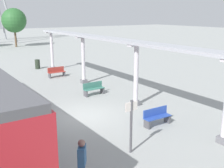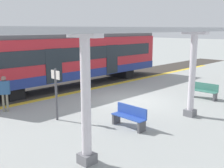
{
  "view_description": "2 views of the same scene",
  "coord_description": "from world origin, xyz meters",
  "px_view_note": "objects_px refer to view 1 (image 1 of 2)",
  "views": [
    {
      "loc": [
        -6.52,
        -12.54,
        5.45
      ],
      "look_at": [
        1.22,
        -1.08,
        1.85
      ],
      "focal_mm": 44.06,
      "sensor_mm": 36.0,
      "label": 1
    },
    {
      "loc": [
        9.07,
        -10.92,
        3.83
      ],
      "look_at": [
        0.79,
        -2.39,
        1.38
      ],
      "focal_mm": 43.39,
      "sensor_mm": 36.0,
      "label": 2
    }
  ],
  "objects_px": {
    "trash_bin": "(37,64)",
    "canopy_pillar_fourth": "(83,60)",
    "bench_far_end": "(56,72)",
    "passenger_waiting_near_edge": "(82,158)",
    "canopy_pillar_third": "(136,75)",
    "canopy_pillar_fifth": "(52,51)",
    "bench_near_end": "(94,88)",
    "bench_mid_platform": "(157,116)",
    "platform_info_sign": "(131,121)"
  },
  "relations": [
    {
      "from": "trash_bin",
      "to": "canopy_pillar_fourth",
      "type": "bearing_deg",
      "value": -82.16
    },
    {
      "from": "bench_far_end",
      "to": "passenger_waiting_near_edge",
      "type": "xyz_separation_m",
      "value": [
        -5.58,
        -15.25,
        0.62
      ]
    },
    {
      "from": "canopy_pillar_third",
      "to": "canopy_pillar_fifth",
      "type": "bearing_deg",
      "value": 90.0
    },
    {
      "from": "bench_near_end",
      "to": "bench_far_end",
      "type": "distance_m",
      "value": 6.47
    },
    {
      "from": "bench_mid_platform",
      "to": "bench_far_end",
      "type": "xyz_separation_m",
      "value": [
        0.09,
        12.76,
        0.0
      ]
    },
    {
      "from": "canopy_pillar_third",
      "to": "bench_mid_platform",
      "type": "xyz_separation_m",
      "value": [
        -1.02,
        -2.94,
        -1.44
      ]
    },
    {
      "from": "canopy_pillar_fifth",
      "to": "bench_mid_platform",
      "type": "bearing_deg",
      "value": -93.68
    },
    {
      "from": "canopy_pillar_fourth",
      "to": "trash_bin",
      "type": "distance_m",
      "value": 7.93
    },
    {
      "from": "canopy_pillar_fifth",
      "to": "bench_mid_platform",
      "type": "relative_size",
      "value": 2.45
    },
    {
      "from": "canopy_pillar_fifth",
      "to": "canopy_pillar_fourth",
      "type": "bearing_deg",
      "value": -90.0
    },
    {
      "from": "bench_near_end",
      "to": "trash_bin",
      "type": "height_order",
      "value": "trash_bin"
    },
    {
      "from": "bench_far_end",
      "to": "passenger_waiting_near_edge",
      "type": "distance_m",
      "value": 16.25
    },
    {
      "from": "bench_mid_platform",
      "to": "canopy_pillar_third",
      "type": "bearing_deg",
      "value": 70.85
    },
    {
      "from": "trash_bin",
      "to": "bench_mid_platform",
      "type": "bearing_deg",
      "value": -89.85
    },
    {
      "from": "bench_far_end",
      "to": "platform_info_sign",
      "type": "height_order",
      "value": "platform_info_sign"
    },
    {
      "from": "platform_info_sign",
      "to": "trash_bin",
      "type": "bearing_deg",
      "value": 81.67
    },
    {
      "from": "bench_near_end",
      "to": "bench_mid_platform",
      "type": "xyz_separation_m",
      "value": [
        -0.04,
        -6.29,
        0.0
      ]
    },
    {
      "from": "canopy_pillar_fourth",
      "to": "passenger_waiting_near_edge",
      "type": "bearing_deg",
      "value": -118.54
    },
    {
      "from": "trash_bin",
      "to": "canopy_pillar_fifth",
      "type": "bearing_deg",
      "value": -51.47
    },
    {
      "from": "trash_bin",
      "to": "passenger_waiting_near_edge",
      "type": "distance_m",
      "value": 20.46
    },
    {
      "from": "bench_far_end",
      "to": "trash_bin",
      "type": "height_order",
      "value": "trash_bin"
    },
    {
      "from": "trash_bin",
      "to": "bench_near_end",
      "type": "bearing_deg",
      "value": -89.55
    },
    {
      "from": "trash_bin",
      "to": "passenger_waiting_near_edge",
      "type": "height_order",
      "value": "passenger_waiting_near_edge"
    },
    {
      "from": "bench_mid_platform",
      "to": "passenger_waiting_near_edge",
      "type": "xyz_separation_m",
      "value": [
        -5.49,
        -2.49,
        0.62
      ]
    },
    {
      "from": "canopy_pillar_third",
      "to": "bench_mid_platform",
      "type": "height_order",
      "value": "canopy_pillar_third"
    },
    {
      "from": "canopy_pillar_third",
      "to": "canopy_pillar_fifth",
      "type": "height_order",
      "value": "same"
    },
    {
      "from": "bench_mid_platform",
      "to": "platform_info_sign",
      "type": "xyz_separation_m",
      "value": [
        -2.79,
        -1.49,
        0.89
      ]
    },
    {
      "from": "canopy_pillar_fifth",
      "to": "bench_near_end",
      "type": "xyz_separation_m",
      "value": [
        -0.98,
        -9.6,
        -1.44
      ]
    },
    {
      "from": "canopy_pillar_fifth",
      "to": "bench_far_end",
      "type": "height_order",
      "value": "canopy_pillar_fifth"
    },
    {
      "from": "canopy_pillar_fourth",
      "to": "bench_far_end",
      "type": "bearing_deg",
      "value": 105.94
    },
    {
      "from": "bench_near_end",
      "to": "bench_mid_platform",
      "type": "bearing_deg",
      "value": -90.38
    },
    {
      "from": "canopy_pillar_fourth",
      "to": "canopy_pillar_fifth",
      "type": "bearing_deg",
      "value": 90.0
    },
    {
      "from": "bench_far_end",
      "to": "bench_near_end",
      "type": "bearing_deg",
      "value": -90.4
    },
    {
      "from": "canopy_pillar_third",
      "to": "trash_bin",
      "type": "relative_size",
      "value": 4.0
    },
    {
      "from": "bench_near_end",
      "to": "trash_bin",
      "type": "bearing_deg",
      "value": 90.45
    },
    {
      "from": "canopy_pillar_fourth",
      "to": "passenger_waiting_near_edge",
      "type": "relative_size",
      "value": 2.19
    },
    {
      "from": "bench_far_end",
      "to": "canopy_pillar_fifth",
      "type": "bearing_deg",
      "value": 73.37
    },
    {
      "from": "bench_mid_platform",
      "to": "canopy_pillar_fourth",
      "type": "bearing_deg",
      "value": 83.86
    },
    {
      "from": "trash_bin",
      "to": "platform_info_sign",
      "type": "xyz_separation_m",
      "value": [
        -2.74,
        -18.71,
        0.86
      ]
    },
    {
      "from": "bench_near_end",
      "to": "passenger_waiting_near_edge",
      "type": "bearing_deg",
      "value": -122.24
    },
    {
      "from": "canopy_pillar_fourth",
      "to": "platform_info_sign",
      "type": "relative_size",
      "value": 1.69
    },
    {
      "from": "canopy_pillar_fifth",
      "to": "bench_near_end",
      "type": "distance_m",
      "value": 9.75
    },
    {
      "from": "bench_near_end",
      "to": "bench_mid_platform",
      "type": "relative_size",
      "value": 1.0
    },
    {
      "from": "bench_near_end",
      "to": "bench_mid_platform",
      "type": "height_order",
      "value": "same"
    },
    {
      "from": "bench_mid_platform",
      "to": "trash_bin",
      "type": "distance_m",
      "value": 17.22
    },
    {
      "from": "canopy_pillar_third",
      "to": "bench_far_end",
      "type": "relative_size",
      "value": 2.47
    },
    {
      "from": "trash_bin",
      "to": "bench_far_end",
      "type": "bearing_deg",
      "value": -88.31
    },
    {
      "from": "canopy_pillar_fourth",
      "to": "bench_mid_platform",
      "type": "relative_size",
      "value": 2.45
    },
    {
      "from": "canopy_pillar_third",
      "to": "canopy_pillar_fourth",
      "type": "distance_m",
      "value": 6.55
    },
    {
      "from": "passenger_waiting_near_edge",
      "to": "platform_info_sign",
      "type": "bearing_deg",
      "value": 20.29
    }
  ]
}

